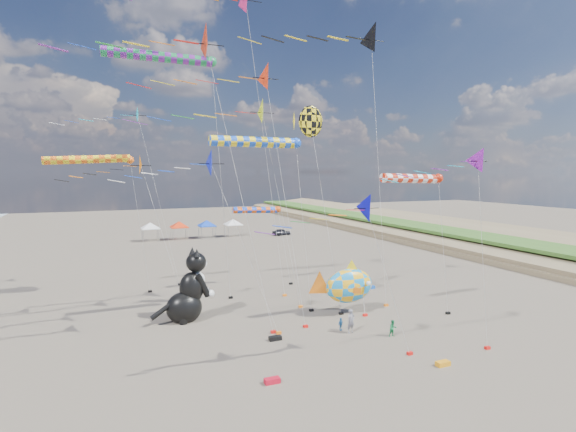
% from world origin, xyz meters
% --- Properties ---
extents(ground, '(260.00, 260.00, 0.00)m').
position_xyz_m(ground, '(0.00, 0.00, 0.00)').
color(ground, brown).
rests_on(ground, ground).
extents(delta_kite_0, '(13.37, 2.29, 18.15)m').
position_xyz_m(delta_kite_0, '(-2.39, 14.45, 16.67)').
color(delta_kite_0, '#E2FE10').
rests_on(delta_kite_0, ground).
extents(delta_kite_1, '(13.44, 3.32, 28.71)m').
position_xyz_m(delta_kite_1, '(-0.83, 18.43, 26.86)').
color(delta_kite_1, '#FD226D').
rests_on(delta_kite_1, ground).
extents(delta_kite_2, '(8.82, 1.74, 13.71)m').
position_xyz_m(delta_kite_2, '(6.69, 0.86, 12.44)').
color(delta_kite_2, purple).
rests_on(delta_kite_2, ground).
extents(delta_kite_3, '(11.13, 2.18, 19.91)m').
position_xyz_m(delta_kite_3, '(-2.98, 9.58, 18.48)').
color(delta_kite_3, '#F8320E').
rests_on(delta_kite_3, ground).
extents(delta_kite_4, '(11.74, 1.85, 18.82)m').
position_xyz_m(delta_kite_4, '(-11.96, 26.75, 17.49)').
color(delta_kite_4, '#0FB9D5').
rests_on(delta_kite_4, ground).
extents(delta_kite_5, '(13.57, 2.92, 24.86)m').
position_xyz_m(delta_kite_5, '(6.35, 11.84, 23.16)').
color(delta_kite_5, black).
rests_on(delta_kite_5, ground).
extents(delta_kite_6, '(9.77, 2.14, 13.82)m').
position_xyz_m(delta_kite_6, '(-6.01, 9.08, 12.46)').
color(delta_kite_6, '#0819C8').
rests_on(delta_kite_6, ground).
extents(delta_kite_7, '(9.54, 1.90, 10.97)m').
position_xyz_m(delta_kite_7, '(0.75, 2.14, 9.67)').
color(delta_kite_7, '#0A09B8').
rests_on(delta_kite_7, ground).
extents(delta_kite_8, '(8.20, 1.79, 13.58)m').
position_xyz_m(delta_kite_8, '(-10.82, 15.05, 12.32)').
color(delta_kite_8, '#D66006').
rests_on(delta_kite_8, ground).
extents(delta_kite_9, '(13.28, 2.80, 22.22)m').
position_xyz_m(delta_kite_9, '(-6.62, 9.44, 20.58)').
color(delta_kite_9, red).
rests_on(delta_kite_9, ground).
extents(windsock_0, '(6.53, 0.68, 8.54)m').
position_xyz_m(windsock_0, '(1.18, 22.44, 8.13)').
color(windsock_0, '#E24D10').
rests_on(windsock_0, ground).
extents(windsock_1, '(9.22, 0.79, 13.67)m').
position_xyz_m(windsock_1, '(-14.46, 25.06, 13.21)').
color(windsock_1, orange).
rests_on(windsock_1, ground).
extents(windsock_2, '(10.94, 0.93, 22.43)m').
position_xyz_m(windsock_2, '(-8.34, 19.69, 21.90)').
color(windsock_2, '#198E47').
rests_on(windsock_2, ground).
extents(windsock_3, '(8.92, 0.88, 14.92)m').
position_xyz_m(windsock_3, '(-1.96, 13.11, 14.42)').
color(windsock_3, blue).
rests_on(windsock_3, ground).
extents(windsock_4, '(7.25, 0.75, 11.97)m').
position_xyz_m(windsock_4, '(9.24, 7.87, 11.52)').
color(windsock_4, red).
rests_on(windsock_4, ground).
extents(angelfish_kite, '(3.74, 3.02, 17.64)m').
position_xyz_m(angelfish_kite, '(2.47, 13.32, 16.19)').
color(angelfish_kite, yellow).
rests_on(angelfish_kite, ground).
extents(cat_inflatable, '(4.72, 2.94, 5.94)m').
position_xyz_m(cat_inflatable, '(-7.61, 14.84, 2.97)').
color(cat_inflatable, black).
rests_on(cat_inflatable, ground).
extents(fish_inflatable, '(5.91, 3.11, 4.73)m').
position_xyz_m(fish_inflatable, '(5.27, 11.16, 2.50)').
color(fish_inflatable, '#1585CE').
rests_on(fish_inflatable, ground).
extents(person_adult, '(0.75, 0.58, 1.82)m').
position_xyz_m(person_adult, '(3.18, 7.22, 0.91)').
color(person_adult, slate).
rests_on(person_adult, ground).
extents(child_green, '(0.61, 0.48, 1.25)m').
position_xyz_m(child_green, '(5.64, 5.34, 0.62)').
color(child_green, '#1E894B').
rests_on(child_green, ground).
extents(child_blue, '(0.62, 0.46, 0.98)m').
position_xyz_m(child_blue, '(2.75, 8.00, 0.49)').
color(child_blue, '#1F5FA0').
rests_on(child_blue, ground).
extents(kite_bag_0, '(0.90, 0.44, 0.30)m').
position_xyz_m(kite_bag_0, '(-2.62, 8.03, 0.15)').
color(kite_bag_0, black).
rests_on(kite_bag_0, ground).
extents(kite_bag_1, '(0.90, 0.44, 0.30)m').
position_xyz_m(kite_bag_1, '(-5.17, 1.92, 0.15)').
color(kite_bag_1, red).
rests_on(kite_bag_1, ground).
extents(kite_bag_2, '(0.90, 0.44, 0.30)m').
position_xyz_m(kite_bag_2, '(5.51, -0.05, 0.15)').
color(kite_bag_2, orange).
rests_on(kite_bag_2, ground).
extents(kite_bag_3, '(0.90, 0.44, 0.30)m').
position_xyz_m(kite_bag_3, '(11.69, 17.57, 0.15)').
color(kite_bag_3, blue).
rests_on(kite_bag_3, ground).
extents(tent_row, '(19.20, 4.20, 3.80)m').
position_xyz_m(tent_row, '(1.50, 60.00, 3.15)').
color(tent_row, white).
rests_on(tent_row, ground).
extents(parked_car, '(3.82, 2.03, 1.24)m').
position_xyz_m(parked_car, '(18.01, 58.00, 0.62)').
color(parked_car, '#26262D').
rests_on(parked_car, ground).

